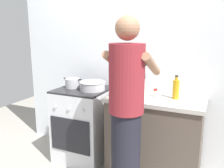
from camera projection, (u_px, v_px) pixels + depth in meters
name	position (u px, v px, depth m)	size (l,w,h in m)	color
back_wall	(136.00, 59.00, 2.87)	(3.20, 0.10, 2.50)	silver
countertop	(155.00, 136.00, 2.59)	(1.00, 0.60, 0.90)	brown
stove_range	(84.00, 124.00, 2.95)	(0.60, 0.62, 0.90)	silver
pot	(73.00, 83.00, 2.90)	(0.24, 0.18, 0.11)	#B2B2B7
mixing_bowl	(92.00, 85.00, 2.78)	(0.31, 0.31, 0.10)	#B7B7BC
utensil_crock	(143.00, 83.00, 2.74)	(0.10, 0.10, 0.32)	silver
spice_bottle	(155.00, 93.00, 2.49)	(0.04, 0.04, 0.09)	silver
oil_bottle	(176.00, 89.00, 2.41)	(0.07, 0.07, 0.24)	gold
person	(126.00, 116.00, 2.04)	(0.41, 0.50, 1.70)	black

